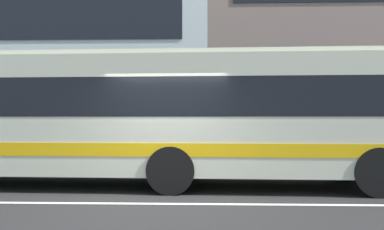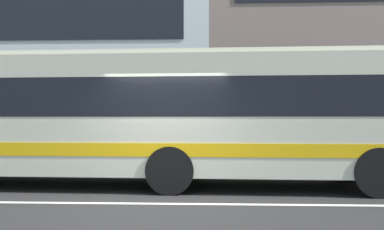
# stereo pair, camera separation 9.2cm
# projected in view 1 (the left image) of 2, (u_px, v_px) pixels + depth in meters

# --- Properties ---
(ground_plane) EXTENTS (160.00, 160.00, 0.00)m
(ground_plane) POSITION_uv_depth(u_px,v_px,m) (160.00, 204.00, 7.94)
(ground_plane) COLOR #252424
(lane_centre_line) EXTENTS (60.00, 0.16, 0.01)m
(lane_centre_line) POSITION_uv_depth(u_px,v_px,m) (160.00, 204.00, 7.94)
(lane_centre_line) COLOR silver
(lane_centre_line) RESTS_ON ground_plane
(hedge_row_far) EXTENTS (15.61, 1.10, 0.76)m
(hedge_row_far) POSITION_uv_depth(u_px,v_px,m) (101.00, 156.00, 13.65)
(hedge_row_far) COLOR #265019
(hedge_row_far) RESTS_ON ground_plane
(transit_bus) EXTENTS (11.91, 3.02, 3.05)m
(transit_bus) POSITION_uv_depth(u_px,v_px,m) (146.00, 114.00, 10.14)
(transit_bus) COLOR beige
(transit_bus) RESTS_ON ground_plane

